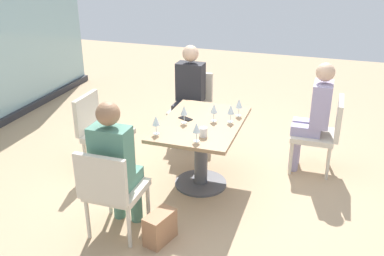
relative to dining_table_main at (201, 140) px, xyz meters
name	(u,v)px	position (x,y,z in m)	size (l,w,h in m)	color
ground_plane	(201,184)	(0.00, 0.00, -0.53)	(12.00, 12.00, 0.00)	tan
dining_table_main	(201,140)	(0.00, 0.00, 0.00)	(1.17, 0.80, 0.73)	#997551
chair_far_left	(111,188)	(-1.09, 0.47, -0.03)	(0.50, 0.46, 0.87)	beige
chair_far_right	(192,103)	(1.09, 0.47, -0.03)	(0.50, 0.46, 0.87)	beige
chair_front_right	(323,130)	(0.73, -1.19, -0.03)	(0.46, 0.50, 0.87)	beige
chair_near_window	(100,128)	(0.00, 1.19, -0.03)	(0.46, 0.51, 0.87)	beige
person_far_left	(115,161)	(-0.98, 0.47, 0.17)	(0.39, 0.34, 1.26)	#4C7F6B
person_far_right	(189,91)	(0.98, 0.47, 0.17)	(0.39, 0.34, 1.26)	#28282D
person_front_right	(315,112)	(0.73, -1.08, 0.17)	(0.34, 0.39, 1.26)	#9E93B7
wine_glass_0	(196,128)	(-0.45, -0.09, 0.34)	(0.07, 0.07, 0.18)	silver
wine_glass_1	(239,104)	(0.29, -0.32, 0.34)	(0.07, 0.07, 0.18)	silver
wine_glass_2	(184,111)	(-0.07, 0.16, 0.34)	(0.07, 0.07, 0.18)	silver
wine_glass_3	(156,121)	(-0.41, 0.32, 0.34)	(0.07, 0.07, 0.18)	silver
wine_glass_4	(214,109)	(0.07, -0.11, 0.34)	(0.07, 0.07, 0.18)	silver
wine_glass_5	(231,110)	(0.10, -0.28, 0.34)	(0.07, 0.07, 0.18)	silver
coffee_cup	(203,132)	(-0.33, -0.12, 0.25)	(0.08, 0.08, 0.09)	white
cell_phone_on_table	(186,119)	(0.03, 0.18, 0.21)	(0.07, 0.14, 0.01)	black
handbag_0	(160,227)	(-1.04, 0.05, -0.39)	(0.30, 0.16, 0.28)	#A3704C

